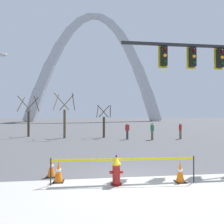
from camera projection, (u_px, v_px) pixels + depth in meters
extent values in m
plane|color=#474749|center=(133.00, 180.00, 6.93)|extent=(240.00, 240.00, 0.00)
cylinder|color=#5E0F0D|center=(116.00, 184.00, 6.44)|extent=(0.36, 0.36, 0.05)
cylinder|color=maroon|center=(116.00, 174.00, 6.45)|extent=(0.26, 0.26, 0.62)
cylinder|color=gold|center=(116.00, 164.00, 6.45)|extent=(0.30, 0.30, 0.04)
cone|color=gold|center=(116.00, 160.00, 6.45)|extent=(0.30, 0.30, 0.22)
cylinder|color=#5E0F0D|center=(116.00, 156.00, 6.46)|extent=(0.06, 0.06, 0.06)
cylinder|color=maroon|center=(111.00, 172.00, 6.43)|extent=(0.10, 0.09, 0.09)
cylinder|color=maroon|center=(122.00, 172.00, 6.47)|extent=(0.10, 0.09, 0.09)
cylinder|color=maroon|center=(116.00, 173.00, 6.65)|extent=(0.13, 0.14, 0.13)
cylinder|color=#5E0F0D|center=(115.00, 173.00, 6.73)|extent=(0.15, 0.03, 0.15)
cylinder|color=#232326|center=(51.00, 172.00, 6.37)|extent=(0.04, 0.04, 0.91)
cylinder|color=#232326|center=(194.00, 169.00, 6.69)|extent=(0.04, 0.04, 0.91)
cube|color=yellow|center=(124.00, 159.00, 6.53)|extent=(4.85, 0.24, 0.08)
cube|color=black|center=(59.00, 182.00, 6.71)|extent=(0.36, 0.36, 0.03)
cone|color=orange|center=(59.00, 171.00, 6.71)|extent=(0.28, 0.28, 0.70)
cylinder|color=white|center=(59.00, 170.00, 6.71)|extent=(0.17, 0.17, 0.08)
cube|color=black|center=(180.00, 182.00, 6.69)|extent=(0.36, 0.36, 0.03)
cone|color=orange|center=(180.00, 171.00, 6.70)|extent=(0.28, 0.28, 0.70)
cylinder|color=white|center=(180.00, 170.00, 6.70)|extent=(0.17, 0.17, 0.08)
cube|color=black|center=(51.00, 176.00, 7.27)|extent=(0.36, 0.36, 0.03)
cone|color=orange|center=(51.00, 167.00, 7.28)|extent=(0.28, 0.28, 0.70)
cylinder|color=white|center=(51.00, 166.00, 7.28)|extent=(0.17, 0.17, 0.08)
cube|color=#232326|center=(201.00, 46.00, 9.15)|extent=(7.60, 0.12, 0.12)
cube|color=black|center=(220.00, 58.00, 9.26)|extent=(0.26, 0.24, 0.90)
cube|color=gold|center=(218.00, 59.00, 9.40)|extent=(0.44, 0.03, 1.04)
sphere|color=#360606|center=(222.00, 51.00, 9.13)|extent=(0.16, 0.16, 0.16)
sphere|color=orange|center=(222.00, 57.00, 9.13)|extent=(0.16, 0.16, 0.16)
sphere|color=black|center=(222.00, 63.00, 9.13)|extent=(0.16, 0.16, 0.16)
cube|color=black|center=(193.00, 57.00, 9.10)|extent=(0.26, 0.24, 0.90)
cube|color=gold|center=(191.00, 58.00, 9.24)|extent=(0.44, 0.03, 1.04)
sphere|color=#360606|center=(194.00, 50.00, 8.98)|extent=(0.16, 0.16, 0.16)
sphere|color=orange|center=(194.00, 56.00, 8.97)|extent=(0.16, 0.16, 0.16)
sphere|color=black|center=(194.00, 62.00, 8.97)|extent=(0.16, 0.16, 0.16)
cube|color=black|center=(164.00, 56.00, 8.95)|extent=(0.26, 0.24, 0.90)
cube|color=gold|center=(163.00, 57.00, 9.08)|extent=(0.44, 0.03, 1.04)
sphere|color=#360606|center=(165.00, 49.00, 8.82)|extent=(0.16, 0.16, 0.16)
sphere|color=orange|center=(165.00, 55.00, 8.82)|extent=(0.16, 0.16, 0.16)
sphere|color=black|center=(165.00, 61.00, 8.81)|extent=(0.16, 0.16, 0.16)
ellipsoid|color=#999993|center=(2.00, 55.00, 8.26)|extent=(0.44, 0.24, 0.14)
cube|color=#B2B5BC|center=(34.00, 106.00, 63.07)|extent=(6.40, 3.25, 11.27)
cube|color=#B2B5BC|center=(45.00, 78.00, 63.55)|extent=(6.08, 2.96, 9.64)
cube|color=#B2B5BC|center=(55.00, 55.00, 64.02)|extent=(5.73, 2.68, 8.04)
cube|color=#B2B5BC|center=(65.00, 38.00, 64.46)|extent=(5.34, 2.39, 6.47)
cube|color=#B2B5BC|center=(75.00, 25.00, 64.88)|extent=(4.86, 2.10, 4.93)
cube|color=#B2B5BC|center=(85.00, 18.00, 65.28)|extent=(4.20, 1.81, 3.35)
cube|color=#B2B5BC|center=(95.00, 16.00, 65.66)|extent=(3.38, 1.53, 1.53)
cube|color=#B2B5BC|center=(104.00, 19.00, 66.01)|extent=(4.20, 1.81, 3.35)
cube|color=#B2B5BC|center=(114.00, 27.00, 66.35)|extent=(4.86, 2.10, 4.93)
cube|color=#B2B5BC|center=(123.00, 40.00, 66.67)|extent=(5.34, 2.39, 6.47)
cube|color=#B2B5BC|center=(133.00, 58.00, 66.96)|extent=(5.73, 2.68, 8.04)
cube|color=#B2B5BC|center=(142.00, 80.00, 67.23)|extent=(6.08, 2.96, 9.64)
cube|color=#B2B5BC|center=(151.00, 107.00, 67.48)|extent=(6.40, 3.25, 11.27)
cylinder|color=#473323|center=(29.00, 124.00, 20.49)|extent=(0.24, 0.24, 2.72)
cylinder|color=#473323|center=(21.00, 104.00, 20.59)|extent=(0.37, 1.46, 1.62)
cylinder|color=#473323|center=(37.00, 104.00, 20.53)|extent=(0.23, 1.47, 1.62)
cylinder|color=#473323|center=(32.00, 104.00, 21.36)|extent=(1.47, 0.23, 1.62)
cylinder|color=#473323|center=(24.00, 104.00, 19.68)|extent=(1.46, 0.40, 1.62)
cylinder|color=brown|center=(65.00, 124.00, 19.24)|extent=(0.24, 0.24, 2.83)
cylinder|color=brown|center=(56.00, 102.00, 19.34)|extent=(0.38, 1.52, 1.69)
cylinder|color=brown|center=(73.00, 102.00, 19.28)|extent=(0.23, 1.53, 1.69)
cylinder|color=brown|center=(67.00, 102.00, 20.15)|extent=(1.53, 0.23, 1.69)
cylinder|color=brown|center=(61.00, 101.00, 18.39)|extent=(1.51, 0.41, 1.69)
cylinder|color=#473323|center=(104.00, 127.00, 19.70)|extent=(0.24, 0.24, 2.10)
cylinder|color=#473323|center=(98.00, 111.00, 19.77)|extent=(0.30, 1.15, 1.27)
cylinder|color=#473323|center=(110.00, 111.00, 19.73)|extent=(0.19, 1.16, 1.27)
cylinder|color=#473323|center=(104.00, 111.00, 20.37)|extent=(1.16, 0.19, 1.27)
cylinder|color=#473323|center=(103.00, 111.00, 19.07)|extent=(1.14, 0.33, 1.27)
cylinder|color=brown|center=(180.00, 135.00, 18.53)|extent=(0.22, 0.22, 0.84)
cube|color=#B22323|center=(180.00, 127.00, 18.54)|extent=(0.37, 0.39, 0.54)
sphere|color=beige|center=(180.00, 123.00, 18.54)|extent=(0.20, 0.20, 0.20)
cylinder|color=brown|center=(152.00, 135.00, 17.83)|extent=(0.22, 0.22, 0.84)
cube|color=#23754C|center=(152.00, 128.00, 17.84)|extent=(0.24, 0.36, 0.54)
sphere|color=#936B4C|center=(152.00, 124.00, 17.84)|extent=(0.20, 0.20, 0.20)
cylinder|color=#38383D|center=(127.00, 135.00, 18.17)|extent=(0.22, 0.22, 0.84)
cube|color=#B22323|center=(127.00, 128.00, 18.18)|extent=(0.39, 0.31, 0.54)
sphere|color=beige|center=(127.00, 124.00, 18.18)|extent=(0.20, 0.20, 0.20)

